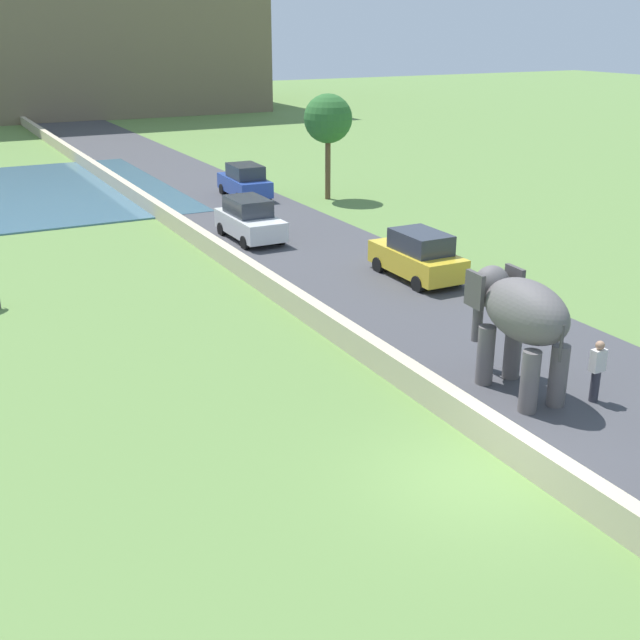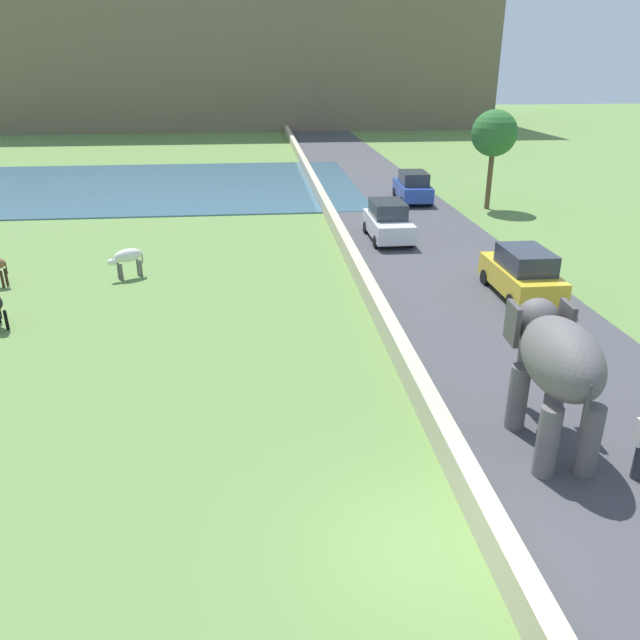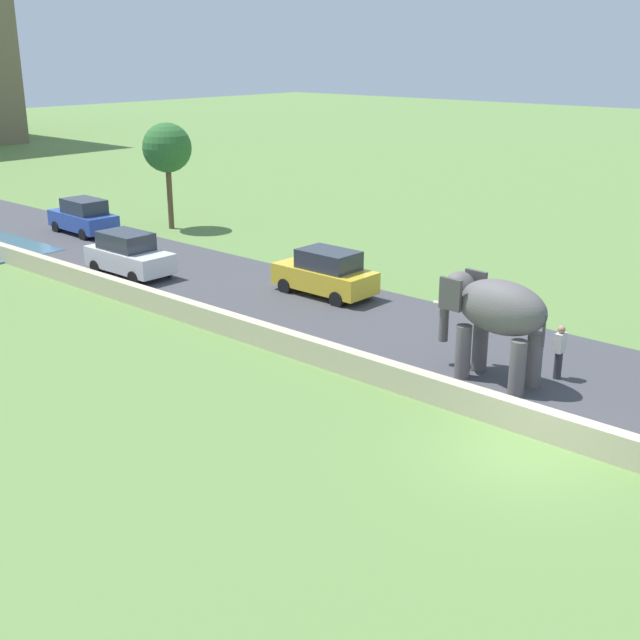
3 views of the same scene
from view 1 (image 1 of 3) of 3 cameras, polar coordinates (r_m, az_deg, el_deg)
name	(u,v)px [view 1 (image 1 of 3)]	position (r m, az deg, el deg)	size (l,w,h in m)	color
ground_plane	(472,479)	(16.83, 10.76, -11.08)	(220.00, 220.00, 0.00)	#608442
road_surface	(280,233)	(35.25, -2.87, 6.17)	(7.00, 120.00, 0.06)	#424247
barrier_wall	(214,247)	(31.97, -7.57, 5.16)	(0.40, 110.00, 0.74)	beige
elephant	(519,316)	(19.94, 14.01, 0.29)	(1.55, 3.50, 2.99)	#605B5B
person_beside_elephant	(597,370)	(20.33, 19.12, -3.41)	(0.36, 0.22, 1.63)	#33333D
car_white	(250,220)	(34.09, -5.04, 7.13)	(1.80, 4.00, 1.80)	white
car_yellow	(418,256)	(28.79, 6.98, 4.56)	(1.81, 4.01, 1.80)	gold
car_blue	(245,181)	(42.60, -5.38, 9.80)	(1.94, 4.07, 1.80)	#2D4CA8
tree_mid	(328,119)	(41.85, 0.57, 14.10)	(2.47, 2.47, 5.36)	brown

